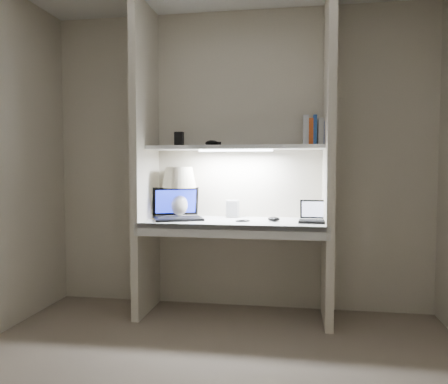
% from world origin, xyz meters
% --- Properties ---
extents(back_wall, '(3.20, 0.01, 2.50)m').
position_xyz_m(back_wall, '(0.00, 1.50, 1.25)').
color(back_wall, beige).
rests_on(back_wall, floor).
extents(alcove_panel_left, '(0.06, 0.55, 2.50)m').
position_xyz_m(alcove_panel_left, '(-0.73, 1.23, 1.25)').
color(alcove_panel_left, beige).
rests_on(alcove_panel_left, floor).
extents(alcove_panel_right, '(0.06, 0.55, 2.50)m').
position_xyz_m(alcove_panel_right, '(0.73, 1.23, 1.25)').
color(alcove_panel_right, beige).
rests_on(alcove_panel_right, floor).
extents(desk, '(1.40, 0.55, 0.04)m').
position_xyz_m(desk, '(0.00, 1.23, 0.75)').
color(desk, white).
rests_on(desk, alcove_panel_left).
extents(desk_apron, '(1.46, 0.03, 0.10)m').
position_xyz_m(desk_apron, '(0.00, 0.96, 0.72)').
color(desk_apron, silver).
rests_on(desk_apron, desk).
extents(shelf, '(1.40, 0.36, 0.03)m').
position_xyz_m(shelf, '(0.00, 1.32, 1.35)').
color(shelf, silver).
rests_on(shelf, back_wall).
extents(strip_light, '(0.60, 0.04, 0.02)m').
position_xyz_m(strip_light, '(0.00, 1.32, 1.33)').
color(strip_light, white).
rests_on(strip_light, shelf).
extents(table_lamp, '(0.29, 0.29, 0.42)m').
position_xyz_m(table_lamp, '(-0.48, 1.36, 1.06)').
color(table_lamp, white).
rests_on(table_lamp, desk).
extents(laptop_main, '(0.48, 0.45, 0.25)m').
position_xyz_m(laptop_main, '(-0.47, 1.24, 0.83)').
color(laptop_main, black).
rests_on(laptop_main, desk).
extents(laptop_netbook, '(0.27, 0.25, 0.17)m').
position_xyz_m(laptop_netbook, '(0.64, 1.22, 0.81)').
color(laptop_netbook, black).
rests_on(laptop_netbook, desk).
extents(speaker, '(0.12, 0.10, 0.15)m').
position_xyz_m(speaker, '(-0.04, 1.41, 0.84)').
color(speaker, silver).
rests_on(speaker, desk).
extents(mouse, '(0.11, 0.09, 0.04)m').
position_xyz_m(mouse, '(0.32, 1.21, 0.79)').
color(mouse, black).
rests_on(mouse, desk).
extents(cable_coil, '(0.10, 0.10, 0.01)m').
position_xyz_m(cable_coil, '(0.09, 1.18, 0.78)').
color(cable_coil, black).
rests_on(cable_coil, desk).
extents(sticky_note, '(0.09, 0.09, 0.00)m').
position_xyz_m(sticky_note, '(-0.64, 1.24, 0.77)').
color(sticky_note, yellow).
rests_on(sticky_note, desk).
extents(book_row, '(0.22, 0.16, 0.24)m').
position_xyz_m(book_row, '(0.65, 1.37, 1.48)').
color(book_row, silver).
rests_on(book_row, shelf).
extents(shelf_box, '(0.07, 0.05, 0.12)m').
position_xyz_m(shelf_box, '(-0.48, 1.36, 1.43)').
color(shelf_box, black).
rests_on(shelf_box, shelf).
extents(shelf_gadget, '(0.13, 0.11, 0.05)m').
position_xyz_m(shelf_gadget, '(-0.21, 1.37, 1.39)').
color(shelf_gadget, black).
rests_on(shelf_gadget, shelf).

